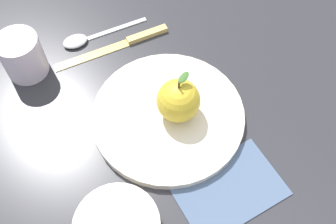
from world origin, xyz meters
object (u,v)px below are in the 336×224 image
at_px(cup, 22,54).
at_px(knife, 123,44).
at_px(spoon, 85,38).
at_px(apple, 180,99).
at_px(dinner_plate, 168,115).
at_px(linen_napkin, 229,189).

relative_size(cup, knife, 0.40).
bearing_deg(spoon, apple, -102.64).
relative_size(dinner_plate, knife, 1.29).
height_order(apple, knife, apple).
bearing_deg(cup, knife, -39.52).
xyz_separation_m(dinner_plate, apple, (0.01, -0.01, 0.04)).
height_order(spoon, linen_napkin, spoon).
height_order(knife, linen_napkin, knife).
bearing_deg(cup, linen_napkin, -92.55).
relative_size(cup, linen_napkin, 0.49).
relative_size(dinner_plate, cup, 3.23).
distance_m(cup, knife, 0.19).
distance_m(apple, knife, 0.20).
relative_size(knife, linen_napkin, 1.24).
distance_m(spoon, linen_napkin, 0.40).
xyz_separation_m(knife, linen_napkin, (-0.16, -0.31, -0.00)).
bearing_deg(knife, cup, 140.48).
bearing_deg(knife, apple, -115.48).
distance_m(apple, linen_napkin, 0.16).
height_order(dinner_plate, spoon, dinner_plate).
relative_size(apple, linen_napkin, 0.53).
distance_m(dinner_plate, cup, 0.28).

